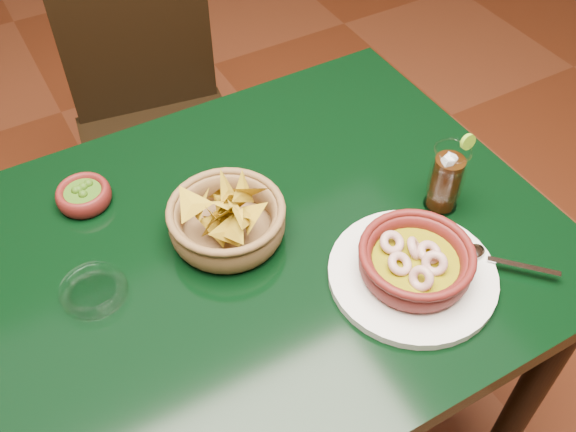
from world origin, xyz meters
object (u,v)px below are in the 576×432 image
cola_drink (446,179)px  shrimp_plate (415,265)px  dining_table (214,298)px  dining_chair (157,123)px  chip_basket (227,220)px

cola_drink → shrimp_plate: bearing=-143.2°
shrimp_plate → dining_table: bearing=145.5°
dining_chair → cola_drink: (0.27, -0.79, 0.32)m
dining_table → dining_chair: 0.74m
dining_chair → shrimp_plate: size_ratio=2.60×
shrimp_plate → cola_drink: (0.14, 0.11, 0.03)m
dining_table → chip_basket: size_ratio=5.16×
dining_table → shrimp_plate: size_ratio=3.50×
dining_table → shrimp_plate: bearing=-34.5°
dining_chair → shrimp_plate: (0.13, -0.90, 0.29)m
shrimp_plate → dining_chair: bearing=98.3°
dining_table → cola_drink: (0.42, -0.08, 0.16)m
dining_chair → cola_drink: cola_drink is taller
dining_table → chip_basket: (0.06, 0.04, 0.14)m
dining_table → chip_basket: 0.15m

